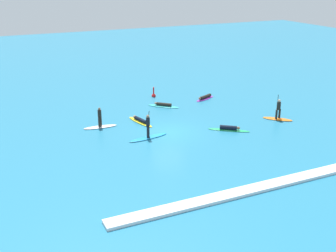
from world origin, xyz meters
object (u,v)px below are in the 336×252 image
(surfer_on_orange_board, at_px, (278,114))
(surfer_on_green_board, at_px, (229,129))
(surfer_on_yellow_board, at_px, (140,121))
(surfer_on_teal_board, at_px, (163,105))
(surfer_on_purple_board, at_px, (205,98))
(surfer_on_white_board, at_px, (100,123))
(marker_buoy, at_px, (154,95))
(surfer_on_blue_board, at_px, (148,133))

(surfer_on_orange_board, xyz_separation_m, surfer_on_green_board, (-5.17, -0.53, -0.30))
(surfer_on_yellow_board, relative_size, surfer_on_teal_board, 1.25)
(surfer_on_teal_board, bearing_deg, surfer_on_purple_board, -130.03)
(surfer_on_yellow_board, height_order, surfer_on_white_board, surfer_on_white_board)
(surfer_on_white_board, xyz_separation_m, marker_buoy, (7.39, 6.34, -0.19))
(surfer_on_purple_board, xyz_separation_m, marker_buoy, (-4.25, 2.86, 0.03))
(surfer_on_white_board, xyz_separation_m, surfer_on_green_board, (9.00, -4.98, -0.22))
(surfer_on_teal_board, height_order, surfer_on_purple_board, surfer_on_purple_board)
(surfer_on_yellow_board, bearing_deg, surfer_on_white_board, 74.05)
(surfer_on_yellow_board, distance_m, marker_buoy, 7.68)
(surfer_on_white_board, relative_size, surfer_on_orange_board, 1.19)
(surfer_on_orange_board, distance_m, surfer_on_blue_board, 11.59)
(surfer_on_green_board, bearing_deg, surfer_on_purple_board, 110.05)
(surfer_on_white_board, distance_m, surfer_on_teal_board, 7.50)
(surfer_on_teal_board, distance_m, marker_buoy, 3.45)
(surfer_on_teal_board, height_order, surfer_on_blue_board, surfer_on_blue_board)
(surfer_on_orange_board, relative_size, surfer_on_blue_board, 0.69)
(marker_buoy, bearing_deg, surfer_on_white_board, -139.36)
(surfer_on_orange_board, xyz_separation_m, surfer_on_blue_board, (-11.57, 0.68, -0.05))
(marker_buoy, bearing_deg, surfer_on_orange_board, -57.81)
(surfer_on_teal_board, xyz_separation_m, surfer_on_green_board, (2.10, -7.90, 0.03))
(surfer_on_white_board, relative_size, surfer_on_teal_board, 1.04)
(surfer_on_blue_board, bearing_deg, surfer_on_purple_board, 29.65)
(surfer_on_blue_board, height_order, surfer_on_green_board, surfer_on_blue_board)
(surfer_on_teal_board, height_order, marker_buoy, marker_buoy)
(surfer_on_orange_board, bearing_deg, marker_buoy, -11.52)
(surfer_on_green_board, bearing_deg, surfer_on_teal_board, 142.17)
(surfer_on_yellow_board, distance_m, surfer_on_green_board, 7.39)
(surfer_on_purple_board, bearing_deg, surfer_on_yellow_board, -0.70)
(surfer_on_yellow_board, distance_m, surfer_on_blue_board, 3.66)
(surfer_on_orange_board, xyz_separation_m, marker_buoy, (-6.79, 10.79, -0.27))
(surfer_on_yellow_board, xyz_separation_m, surfer_on_blue_board, (-0.76, -3.57, 0.27))
(surfer_on_yellow_board, height_order, marker_buoy, marker_buoy)
(surfer_on_yellow_board, xyz_separation_m, surfer_on_green_board, (5.64, -4.77, 0.02))
(surfer_on_orange_board, height_order, surfer_on_blue_board, surfer_on_blue_board)
(surfer_on_yellow_board, bearing_deg, surfer_on_blue_board, 155.56)
(surfer_on_white_board, distance_m, surfer_on_green_board, 10.29)
(surfer_on_yellow_board, relative_size, surfer_on_purple_board, 1.25)
(surfer_on_green_board, bearing_deg, surfer_on_orange_board, 43.11)
(surfer_on_purple_board, relative_size, surfer_on_green_board, 0.89)
(surfer_on_teal_board, bearing_deg, surfer_on_blue_board, 100.57)
(surfer_on_white_board, bearing_deg, marker_buoy, 44.71)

